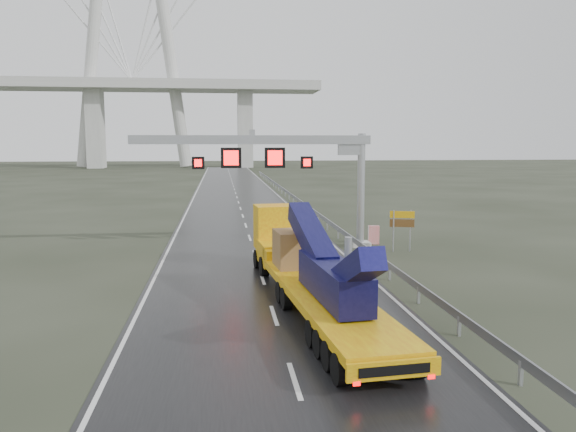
{
  "coord_description": "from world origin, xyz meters",
  "views": [
    {
      "loc": [
        -1.96,
        -16.76,
        6.57
      ],
      "look_at": [
        1.15,
        9.11,
        3.2
      ],
      "focal_mm": 35.0,
      "sensor_mm": 36.0,
      "label": 1
    }
  ],
  "objects": [
    {
      "name": "exit_sign_pair",
      "position": [
        9.0,
        16.03,
        1.78
      ],
      "size": [
        1.44,
        0.47,
        2.54
      ],
      "rotation": [
        0.0,
        0.0,
        -0.28
      ],
      "color": "#9A9DA3",
      "rests_on": "ground"
    },
    {
      "name": "heavy_haul_truck",
      "position": [
        1.52,
        6.64,
        1.56
      ],
      "size": [
        3.99,
        17.23,
        4.01
      ],
      "rotation": [
        0.0,
        0.0,
        0.09
      ],
      "color": "yellow",
      "rests_on": "ground"
    },
    {
      "name": "ground",
      "position": [
        0.0,
        0.0,
        0.0
      ],
      "size": [
        400.0,
        400.0,
        0.0
      ],
      "primitive_type": "plane",
      "color": "#272C1E",
      "rests_on": "ground"
    },
    {
      "name": "striped_barrier",
      "position": [
        8.0,
        18.74,
        0.6
      ],
      "size": [
        0.76,
        0.49,
        1.2
      ],
      "primitive_type": "cube",
      "rotation": [
        0.0,
        0.0,
        -0.16
      ],
      "color": "red",
      "rests_on": "ground"
    },
    {
      "name": "guardrail",
      "position": [
        6.1,
        30.0,
        0.7
      ],
      "size": [
        0.2,
        140.0,
        1.4
      ],
      "primitive_type": null,
      "color": "gray",
      "rests_on": "ground"
    },
    {
      "name": "road",
      "position": [
        0.0,
        40.0,
        0.01
      ],
      "size": [
        11.0,
        200.0,
        0.02
      ],
      "primitive_type": "cube",
      "color": "black",
      "rests_on": "ground"
    },
    {
      "name": "sign_gantry",
      "position": [
        2.1,
        17.99,
        5.61
      ],
      "size": [
        14.9,
        1.2,
        7.42
      ],
      "color": "silver",
      "rests_on": "ground"
    }
  ]
}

